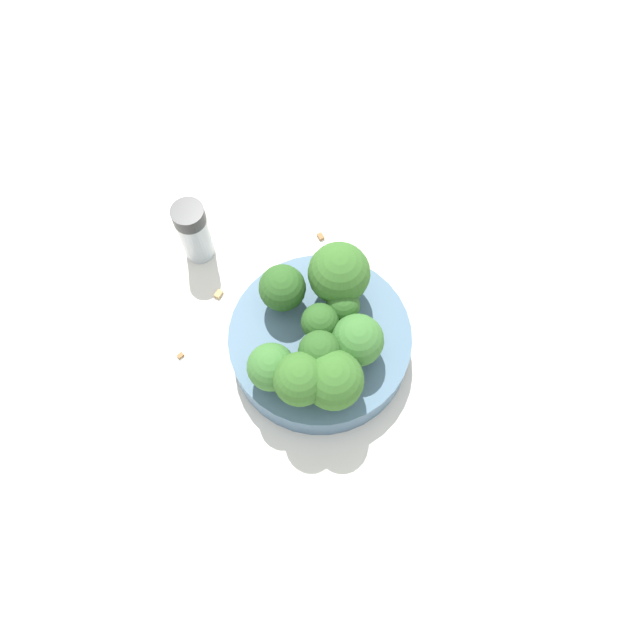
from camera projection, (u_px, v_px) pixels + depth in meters
name	position (u px, v px, depth m)	size (l,w,h in m)	color
ground_plane	(320.00, 349.00, 0.62)	(3.00, 3.00, 0.00)	silver
bowl	(320.00, 342.00, 0.61)	(0.18, 0.18, 0.04)	slate
broccoli_floret_0	(318.00, 326.00, 0.56)	(0.03, 0.03, 0.05)	#84AD66
broccoli_floret_1	(357.00, 341.00, 0.56)	(0.05, 0.05, 0.05)	#84AD66
broccoli_floret_2	(282.00, 288.00, 0.58)	(0.04, 0.04, 0.05)	#7A9E5B
broccoli_floret_3	(320.00, 353.00, 0.55)	(0.04, 0.04, 0.06)	#84AD66
broccoli_floret_4	(339.00, 274.00, 0.57)	(0.06, 0.06, 0.07)	#8EB770
broccoli_floret_5	(271.00, 367.00, 0.55)	(0.04, 0.04, 0.05)	#7A9E5B
broccoli_floret_6	(334.00, 380.00, 0.54)	(0.05, 0.05, 0.06)	#8EB770
broccoli_floret_7	(341.00, 305.00, 0.57)	(0.03, 0.03, 0.05)	#8EB770
broccoli_floret_8	(300.00, 380.00, 0.53)	(0.05, 0.05, 0.06)	#7A9E5B
pepper_shaker	(194.00, 232.00, 0.63)	(0.03, 0.03, 0.08)	#B2B7BC
almond_crumb_0	(180.00, 355.00, 0.62)	(0.01, 0.00, 0.01)	olive
almond_crumb_1	(321.00, 236.00, 0.67)	(0.01, 0.01, 0.01)	olive
almond_crumb_2	(218.00, 293.00, 0.64)	(0.01, 0.01, 0.01)	tan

